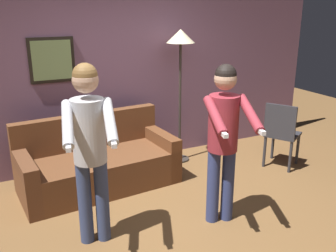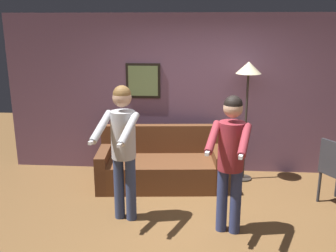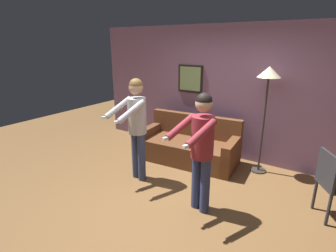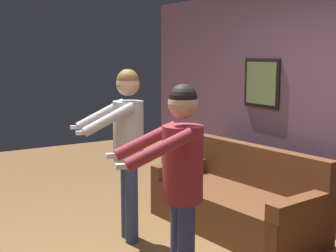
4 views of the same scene
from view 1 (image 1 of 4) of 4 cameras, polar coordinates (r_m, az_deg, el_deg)
The scene contains 7 objects.
ground_plane at distance 3.96m, azimuth 3.76°, elevation -15.55°, with size 12.00×12.00×0.00m, color brown.
back_wall_assembly at distance 5.27m, azimuth -7.24°, elevation 8.15°, with size 6.40×0.09×2.60m.
couch at distance 4.78m, azimuth -10.60°, elevation -5.87°, with size 1.97×1.01×0.87m.
torchiere_lamp at distance 5.17m, azimuth 1.92°, elevation 11.63°, with size 0.39×0.39×1.88m.
person_standing_left at distance 3.40m, azimuth -11.89°, elevation -2.00°, with size 0.52×0.72×1.72m.
person_standing_right at distance 3.72m, azimuth 8.49°, elevation -0.78°, with size 0.54×0.71×1.66m.
dining_chair_distant at distance 5.37m, azimuth 16.88°, elevation -0.83°, with size 0.58×0.58×0.93m.
Camera 1 is at (-1.66, -2.86, 2.18)m, focal length 40.00 mm.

